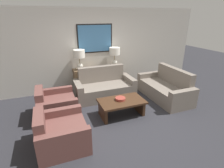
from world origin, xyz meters
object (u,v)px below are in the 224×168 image
couch_by_side (165,89)px  decorative_bowl (120,99)px  console_table (98,79)px  couch_by_back_wall (104,88)px  table_lamp_right (115,53)px  table_lamp_left (79,56)px  armchair_near_camera (61,133)px  armchair_near_back_wall (56,106)px  coffee_table (122,104)px

couch_by_side → decorative_bowl: size_ratio=7.05×
console_table → couch_by_back_wall: size_ratio=0.90×
table_lamp_right → table_lamp_left: bearing=180.0°
couch_by_side → armchair_near_camera: bearing=-161.8°
table_lamp_right → armchair_near_back_wall: 2.63m
armchair_near_back_wall → armchair_near_camera: same height
console_table → armchair_near_camera: size_ratio=1.67×
table_lamp_right → armchair_near_camera: (-2.11, -2.46, -0.94)m
table_lamp_right → couch_by_back_wall: bearing=-133.1°
console_table → armchair_near_back_wall: bearing=-140.2°
table_lamp_left → couch_by_back_wall: 1.26m
couch_by_back_wall → couch_by_side: 1.89m
table_lamp_right → couch_by_side: size_ratio=0.35×
console_table → armchair_near_camera: (-1.51, -2.46, -0.12)m
armchair_near_back_wall → armchair_near_camera: (0.00, -1.21, 0.00)m
table_lamp_right → decorative_bowl: bearing=-107.3°
table_lamp_right → armchair_near_back_wall: size_ratio=0.65×
table_lamp_left → couch_by_back_wall: table_lamp_left is taller
table_lamp_left → decorative_bowl: table_lamp_left is taller
table_lamp_right → armchair_near_back_wall: (-2.11, -1.26, -0.94)m
couch_by_back_wall → couch_by_side: same height
table_lamp_left → table_lamp_right: bearing=0.0°
couch_by_back_wall → coffee_table: 1.22m
armchair_near_back_wall → couch_by_side: bearing=-2.4°
armchair_near_camera → console_table: bearing=58.5°
couch_by_back_wall → decorative_bowl: couch_by_back_wall is taller
table_lamp_left → console_table: bearing=0.0°
armchair_near_back_wall → armchair_near_camera: 1.21m
couch_by_back_wall → couch_by_side: size_ratio=1.00×
console_table → couch_by_back_wall: bearing=-90.0°
couch_by_back_wall → decorative_bowl: bearing=-88.4°
couch_by_back_wall → console_table: bearing=90.0°
coffee_table → decorative_bowl: size_ratio=4.40×
couch_by_side → table_lamp_left: bearing=149.2°
console_table → couch_by_back_wall: (0.00, -0.64, -0.09)m
table_lamp_left → coffee_table: table_lamp_left is taller
coffee_table → couch_by_side: bearing=15.5°
couch_by_back_wall → coffee_table: couch_by_back_wall is taller
table_lamp_left → table_lamp_right: 1.20m
couch_by_back_wall → coffee_table: (0.05, -1.22, 0.01)m
console_table → table_lamp_right: bearing=0.0°
couch_by_back_wall → couch_by_side: (1.74, -0.75, 0.00)m
console_table → couch_by_side: couch_by_side is taller
decorative_bowl → table_lamp_right: bearing=72.7°
couch_by_side → coffee_table: couch_by_side is taller
couch_by_side → armchair_near_camera: size_ratio=1.85×
console_table → couch_by_side: size_ratio=0.90×
console_table → table_lamp_left: 1.02m
couch_by_side → armchair_near_back_wall: bearing=177.6°
console_table → coffee_table: 1.86m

